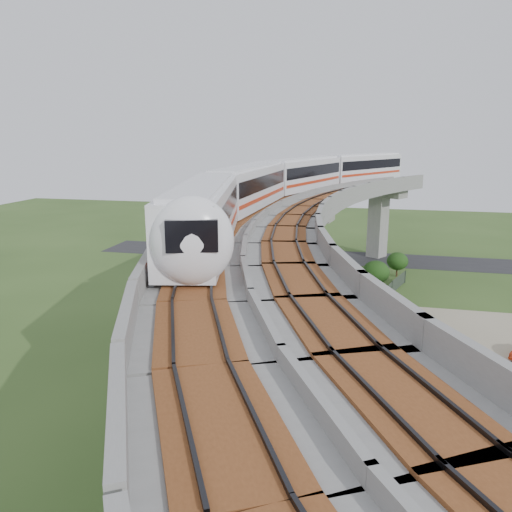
# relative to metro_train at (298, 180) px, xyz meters

# --- Properties ---
(ground) EXTENTS (160.00, 160.00, 0.00)m
(ground) POSITION_rel_metro_train_xyz_m (-1.10, -9.43, -12.31)
(ground) COLOR #314C1E
(ground) RESTS_ON ground
(dirt_lot) EXTENTS (18.00, 26.00, 0.04)m
(dirt_lot) POSITION_rel_metro_train_xyz_m (12.90, -11.43, -12.29)
(dirt_lot) COLOR gray
(dirt_lot) RESTS_ON ground
(asphalt_road) EXTENTS (60.00, 8.00, 0.03)m
(asphalt_road) POSITION_rel_metro_train_xyz_m (-1.10, 20.57, -12.29)
(asphalt_road) COLOR #232326
(asphalt_road) RESTS_ON ground
(viaduct) EXTENTS (19.58, 73.98, 11.40)m
(viaduct) POSITION_rel_metro_train_xyz_m (2.75, -9.43, -3.26)
(viaduct) COLOR #99968E
(viaduct) RESTS_ON ground
(metro_train) EXTENTS (15.82, 60.53, 3.64)m
(metro_train) POSITION_rel_metro_train_xyz_m (0.00, 0.00, 0.00)
(metro_train) COLOR white
(metro_train) RESTS_ON ground
(fence) EXTENTS (3.87, 38.73, 1.50)m
(fence) POSITION_rel_metro_train_xyz_m (8.66, -9.43, -11.56)
(fence) COLOR #2D382D
(fence) RESTS_ON ground
(tree_0) EXTENTS (2.49, 2.49, 2.96)m
(tree_0) POSITION_rel_metro_train_xyz_m (10.33, 12.44, -10.41)
(tree_0) COLOR #382314
(tree_0) RESTS_ON ground
(tree_1) EXTENTS (2.97, 2.97, 3.07)m
(tree_1) POSITION_rel_metro_train_xyz_m (7.80, 7.26, -10.50)
(tree_1) COLOR #382314
(tree_1) RESTS_ON ground
(tree_2) EXTENTS (2.90, 2.90, 3.09)m
(tree_2) POSITION_rel_metro_train_xyz_m (5.74, 1.39, -10.46)
(tree_2) COLOR #382314
(tree_2) RESTS_ON ground
(tree_3) EXTENTS (3.02, 3.02, 3.73)m
(tree_3) POSITION_rel_metro_train_xyz_m (5.45, -0.68, -9.87)
(tree_3) COLOR #382314
(tree_3) RESTS_ON ground
(tree_4) EXTENTS (2.95, 2.95, 3.13)m
(tree_4) POSITION_rel_metro_train_xyz_m (5.72, -6.60, -10.43)
(tree_4) COLOR #382314
(tree_4) RESTS_ON ground
(tree_5) EXTENTS (1.81, 1.81, 2.75)m
(tree_5) POSITION_rel_metro_train_xyz_m (5.96, -13.88, -10.34)
(tree_5) COLOR #382314
(tree_5) RESTS_ON ground
(tree_6) EXTENTS (2.55, 2.55, 3.22)m
(tree_6) POSITION_rel_metro_train_xyz_m (5.65, -19.73, -10.17)
(tree_6) COLOR #382314
(tree_6) RESTS_ON ground
(tree_7) EXTENTS (2.44, 2.44, 3.41)m
(tree_7) POSITION_rel_metro_train_xyz_m (8.24, -25.28, -9.94)
(tree_7) COLOR #382314
(tree_7) RESTS_ON ground
(tree_8) EXTENTS (2.16, 2.16, 2.71)m
(tree_8) POSITION_rel_metro_train_xyz_m (9.12, -27.87, -10.52)
(tree_8) COLOR #382314
(tree_8) RESTS_ON ground
(car_white) EXTENTS (3.64, 4.05, 1.33)m
(car_white) POSITION_rel_metro_train_xyz_m (9.12, -14.03, -11.60)
(car_white) COLOR white
(car_white) RESTS_ON dirt_lot
(car_dark) EXTENTS (4.29, 2.28, 1.19)m
(car_dark) POSITION_rel_metro_train_xyz_m (12.80, -10.56, -11.68)
(car_dark) COLOR black
(car_dark) RESTS_ON dirt_lot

